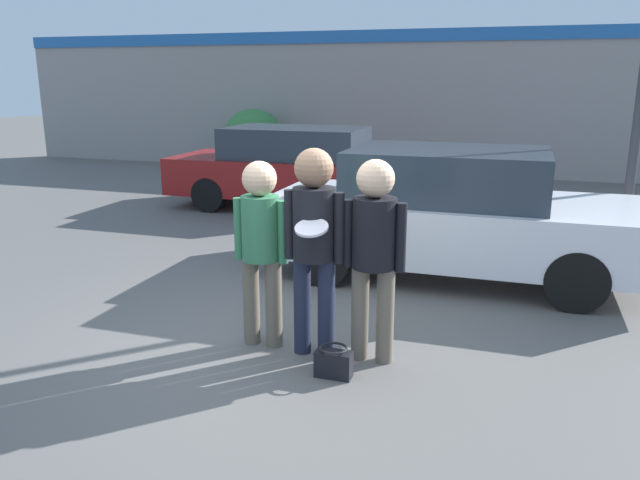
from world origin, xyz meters
The scene contains 9 objects.
ground_plane centered at (0.00, 0.00, 0.00)m, with size 56.00×56.00×0.00m, color #5B5956.
storefront_building centered at (0.00, 10.98, 1.78)m, with size 24.00×0.22×3.49m.
person_left centered at (-0.27, 0.11, 1.00)m, with size 0.50×0.33×1.68m.
person_middle_with_frisbee centered at (0.24, 0.06, 1.10)m, with size 0.53×0.57×1.81m.
person_right centered at (0.75, 0.10, 1.05)m, with size 0.53×0.36×1.74m.
parked_car_near centered at (1.10, 2.74, 0.77)m, with size 4.42×1.92×1.55m.
parked_car_far centered at (-2.00, 5.97, 0.75)m, with size 4.79×1.78×1.49m.
shrub centered at (-4.69, 9.99, 0.80)m, with size 1.60×1.60×1.60m.
handbag centered at (0.53, -0.32, 0.12)m, with size 0.30×0.23×0.26m.
Camera 1 is at (1.84, -4.77, 2.37)m, focal length 35.00 mm.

